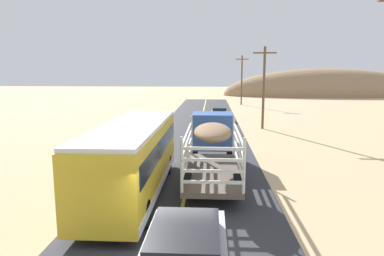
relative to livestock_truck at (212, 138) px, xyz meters
name	(u,v)px	position (x,y,z in m)	size (l,w,h in m)	color
livestock_truck	(212,138)	(0.00, 0.00, 0.00)	(2.53, 9.70, 3.02)	#3359A5
bus	(134,157)	(-3.50, -4.49, -0.04)	(2.54, 10.00, 3.21)	gold
car_far	(219,114)	(0.82, 19.83, -1.10)	(1.80, 4.40, 1.46)	silver
power_pole_mid	(264,85)	(4.91, 14.16, 2.42)	(2.20, 0.24, 7.85)	brown
power_pole_far	(242,79)	(4.91, 38.74, 2.59)	(2.20, 0.24, 8.17)	brown
distant_hill	(326,96)	(26.66, 62.18, -1.79)	(48.05, 16.11, 12.61)	#957553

